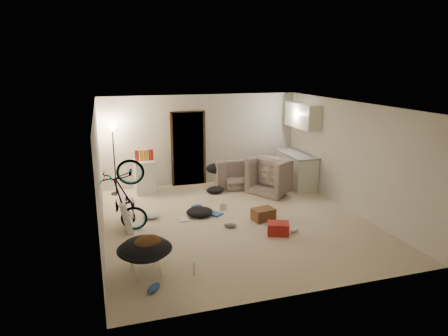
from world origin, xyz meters
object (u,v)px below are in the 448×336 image
object	(u,v)px
saucer_chair	(145,254)
tv_box	(125,212)
mini_fridge	(145,177)
drink_case_b	(278,228)
floor_lamp	(113,145)
juicer	(223,205)
kitchen_counter	(296,170)
armchair	(277,179)
sofa	(249,175)
drink_case_a	(263,214)
bicycle	(126,213)

from	to	relation	value
saucer_chair	tv_box	bearing A→B (deg)	94.90
mini_fridge	drink_case_b	world-z (taller)	mini_fridge
floor_lamp	juicer	size ratio (longest dim) A/B	7.19
floor_lamp	saucer_chair	distance (m)	4.51
kitchen_counter	armchair	xyz separation A→B (m)	(-0.72, -0.34, -0.09)
floor_lamp	juicer	world-z (taller)	floor_lamp
tv_box	juicer	world-z (taller)	tv_box
armchair	saucer_chair	size ratio (longest dim) A/B	1.23
tv_box	mini_fridge	bearing A→B (deg)	73.97
kitchen_counter	tv_box	bearing A→B (deg)	-161.06
sofa	drink_case_a	size ratio (longest dim) A/B	4.31
floor_lamp	armchair	xyz separation A→B (m)	(4.11, -0.99, -0.96)
tv_box	kitchen_counter	bearing A→B (deg)	19.23
saucer_chair	sofa	bearing A→B (deg)	51.64
sofa	juicer	bearing A→B (deg)	56.19
floor_lamp	armchair	world-z (taller)	floor_lamp
drink_case_a	tv_box	bearing A→B (deg)	159.07
sofa	mini_fridge	xyz separation A→B (m)	(-2.87, 0.10, 0.15)
drink_case_a	drink_case_b	bearing A→B (deg)	-100.89
mini_fridge	sofa	bearing A→B (deg)	-5.73
floor_lamp	drink_case_a	distance (m)	4.26
mini_fridge	tv_box	world-z (taller)	mini_fridge
kitchen_counter	drink_case_b	size ratio (longest dim) A/B	3.58
bicycle	drink_case_a	bearing A→B (deg)	-84.75
armchair	mini_fridge	xyz separation A→B (m)	(-3.37, 0.89, 0.09)
mini_fridge	saucer_chair	distance (m)	4.33
floor_lamp	mini_fridge	distance (m)	1.15
bicycle	kitchen_counter	bearing A→B (deg)	-58.54
floor_lamp	kitchen_counter	size ratio (longest dim) A/B	1.21
tv_box	sofa	bearing A→B (deg)	30.87
bicycle	floor_lamp	bearing A→B (deg)	11.21
bicycle	saucer_chair	world-z (taller)	bicycle
drink_case_b	juicer	bearing A→B (deg)	133.82
mini_fridge	saucer_chair	xyz separation A→B (m)	(-0.45, -4.30, -0.07)
armchair	tv_box	bearing A→B (deg)	76.75
sofa	tv_box	size ratio (longest dim) A/B	2.06
floor_lamp	bicycle	size ratio (longest dim) A/B	1.15
armchair	drink_case_a	size ratio (longest dim) A/B	2.33
armchair	drink_case_b	size ratio (longest dim) A/B	2.56
saucer_chair	drink_case_b	bearing A→B (deg)	17.01
saucer_chair	floor_lamp	bearing A→B (deg)	93.67
mini_fridge	saucer_chair	bearing A→B (deg)	-99.76
armchair	saucer_chair	bearing A→B (deg)	100.71
saucer_chair	armchair	bearing A→B (deg)	41.76
juicer	sofa	bearing A→B (deg)	53.43
sofa	armchair	bearing A→B (deg)	125.16
sofa	mini_fridge	size ratio (longest dim) A/B	2.28
floor_lamp	kitchen_counter	bearing A→B (deg)	-7.66
drink_case_b	tv_box	bearing A→B (deg)	177.81
drink_case_a	drink_case_b	size ratio (longest dim) A/B	1.10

